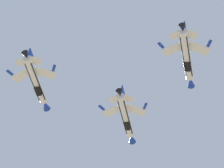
# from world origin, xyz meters

# --- Properties ---
(fighter_jet_lead) EXTENTS (10.98, 14.65, 4.39)m
(fighter_jet_lead) POSITION_xyz_m (31.76, 79.32, 86.65)
(fighter_jet_lead) COLOR white
(fighter_jet_left_wing) EXTENTS (11.01, 14.65, 4.38)m
(fighter_jet_left_wing) POSITION_xyz_m (11.37, 76.33, 88.07)
(fighter_jet_left_wing) COLOR white
(fighter_jet_right_wing) EXTENTS (10.96, 14.65, 4.38)m
(fighter_jet_right_wing) POSITION_xyz_m (38.54, 61.11, 88.10)
(fighter_jet_right_wing) COLOR white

